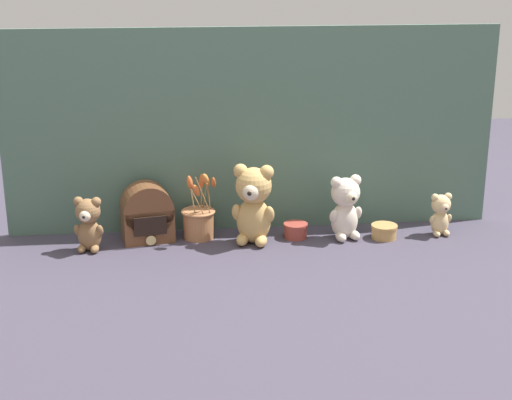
{
  "coord_description": "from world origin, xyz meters",
  "views": [
    {
      "loc": [
        -0.28,
        -2.71,
        1.06
      ],
      "look_at": [
        0.0,
        0.02,
        0.16
      ],
      "focal_mm": 55.0,
      "sensor_mm": 36.0,
      "label": 1
    }
  ],
  "objects_px": {
    "flower_vase": "(199,220)",
    "teddy_bear_tiny": "(441,213)",
    "teddy_bear_small": "(88,223)",
    "teddy_bear_large": "(253,203)",
    "teddy_bear_medium": "(345,206)",
    "decorative_tin_tall": "(384,231)",
    "vintage_radio": "(147,215)",
    "decorative_tin_short": "(296,230)"
  },
  "relations": [
    {
      "from": "teddy_bear_small",
      "to": "decorative_tin_short",
      "type": "distance_m",
      "value": 0.77
    },
    {
      "from": "teddy_bear_small",
      "to": "flower_vase",
      "type": "xyz_separation_m",
      "value": [
        0.4,
        0.09,
        -0.03
      ]
    },
    {
      "from": "flower_vase",
      "to": "teddy_bear_tiny",
      "type": "bearing_deg",
      "value": -3.98
    },
    {
      "from": "teddy_bear_medium",
      "to": "vintage_radio",
      "type": "relative_size",
      "value": 1.11
    },
    {
      "from": "teddy_bear_medium",
      "to": "teddy_bear_large",
      "type": "bearing_deg",
      "value": -178.36
    },
    {
      "from": "vintage_radio",
      "to": "decorative_tin_short",
      "type": "distance_m",
      "value": 0.56
    },
    {
      "from": "teddy_bear_tiny",
      "to": "decorative_tin_tall",
      "type": "height_order",
      "value": "teddy_bear_tiny"
    },
    {
      "from": "teddy_bear_large",
      "to": "decorative_tin_tall",
      "type": "relative_size",
      "value": 3.04
    },
    {
      "from": "decorative_tin_tall",
      "to": "decorative_tin_short",
      "type": "height_order",
      "value": "decorative_tin_short"
    },
    {
      "from": "decorative_tin_tall",
      "to": "teddy_bear_small",
      "type": "bearing_deg",
      "value": -179.34
    },
    {
      "from": "flower_vase",
      "to": "teddy_bear_small",
      "type": "bearing_deg",
      "value": -167.47
    },
    {
      "from": "teddy_bear_tiny",
      "to": "decorative_tin_tall",
      "type": "distance_m",
      "value": 0.23
    },
    {
      "from": "teddy_bear_small",
      "to": "vintage_radio",
      "type": "distance_m",
      "value": 0.22
    },
    {
      "from": "teddy_bear_large",
      "to": "flower_vase",
      "type": "height_order",
      "value": "teddy_bear_large"
    },
    {
      "from": "teddy_bear_medium",
      "to": "teddy_bear_small",
      "type": "relative_size",
      "value": 1.21
    },
    {
      "from": "teddy_bear_tiny",
      "to": "decorative_tin_tall",
      "type": "bearing_deg",
      "value": -176.86
    },
    {
      "from": "teddy_bear_large",
      "to": "flower_vase",
      "type": "bearing_deg",
      "value": 160.06
    },
    {
      "from": "teddy_bear_small",
      "to": "decorative_tin_short",
      "type": "bearing_deg",
      "value": 4.03
    },
    {
      "from": "decorative_tin_short",
      "to": "teddy_bear_medium",
      "type": "bearing_deg",
      "value": -8.7
    },
    {
      "from": "vintage_radio",
      "to": "decorative_tin_tall",
      "type": "height_order",
      "value": "vintage_radio"
    },
    {
      "from": "teddy_bear_small",
      "to": "flower_vase",
      "type": "height_order",
      "value": "flower_vase"
    },
    {
      "from": "teddy_bear_large",
      "to": "decorative_tin_tall",
      "type": "bearing_deg",
      "value": -0.38
    },
    {
      "from": "decorative_tin_tall",
      "to": "teddy_bear_tiny",
      "type": "bearing_deg",
      "value": 3.14
    },
    {
      "from": "teddy_bear_large",
      "to": "vintage_radio",
      "type": "xyz_separation_m",
      "value": [
        -0.39,
        0.07,
        -0.06
      ]
    },
    {
      "from": "decorative_tin_short",
      "to": "teddy_bear_large",
      "type": "bearing_deg",
      "value": -167.01
    },
    {
      "from": "teddy_bear_large",
      "to": "teddy_bear_medium",
      "type": "relative_size",
      "value": 1.22
    },
    {
      "from": "teddy_bear_medium",
      "to": "flower_vase",
      "type": "relative_size",
      "value": 0.89
    },
    {
      "from": "teddy_bear_small",
      "to": "decorative_tin_tall",
      "type": "bearing_deg",
      "value": 0.66
    },
    {
      "from": "teddy_bear_large",
      "to": "teddy_bear_tiny",
      "type": "xyz_separation_m",
      "value": [
        0.72,
        0.01,
        -0.07
      ]
    },
    {
      "from": "vintage_radio",
      "to": "teddy_bear_tiny",
      "type": "bearing_deg",
      "value": -3.05
    },
    {
      "from": "flower_vase",
      "to": "decorative_tin_tall",
      "type": "xyz_separation_m",
      "value": [
        0.7,
        -0.08,
        -0.05
      ]
    },
    {
      "from": "decorative_tin_tall",
      "to": "teddy_bear_large",
      "type": "bearing_deg",
      "value": 179.62
    },
    {
      "from": "decorative_tin_short",
      "to": "vintage_radio",
      "type": "bearing_deg",
      "value": 176.93
    },
    {
      "from": "teddy_bear_large",
      "to": "teddy_bear_tiny",
      "type": "bearing_deg",
      "value": 0.7
    },
    {
      "from": "teddy_bear_tiny",
      "to": "teddy_bear_large",
      "type": "bearing_deg",
      "value": -179.3
    },
    {
      "from": "decorative_tin_tall",
      "to": "decorative_tin_short",
      "type": "distance_m",
      "value": 0.33
    },
    {
      "from": "flower_vase",
      "to": "vintage_radio",
      "type": "relative_size",
      "value": 1.25
    },
    {
      "from": "teddy_bear_large",
      "to": "teddy_bear_medium",
      "type": "height_order",
      "value": "teddy_bear_large"
    },
    {
      "from": "flower_vase",
      "to": "vintage_radio",
      "type": "distance_m",
      "value": 0.19
    },
    {
      "from": "teddy_bear_medium",
      "to": "teddy_bear_tiny",
      "type": "height_order",
      "value": "teddy_bear_medium"
    },
    {
      "from": "teddy_bear_small",
      "to": "vintage_radio",
      "type": "bearing_deg",
      "value": 21.94
    },
    {
      "from": "teddy_bear_small",
      "to": "flower_vase",
      "type": "bearing_deg",
      "value": 12.53
    }
  ]
}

